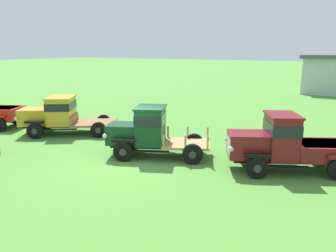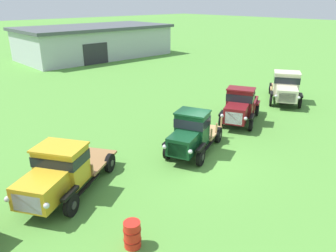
{
  "view_description": "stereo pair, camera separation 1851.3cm",
  "coord_description": "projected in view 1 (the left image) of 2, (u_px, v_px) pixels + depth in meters",
  "views": [
    {
      "loc": [
        7.68,
        -10.61,
        4.6
      ],
      "look_at": [
        0.22,
        2.6,
        1.0
      ],
      "focal_mm": 35.0,
      "sensor_mm": 36.0,
      "label": 1
    },
    {
      "loc": [
        -10.59,
        -9.11,
        7.19
      ],
      "look_at": [
        0.22,
        2.6,
        1.0
      ],
      "focal_mm": 35.0,
      "sensor_mm": 36.0,
      "label": 2
    }
  ],
  "objects": [
    {
      "name": "vintage_truck_second_in_line",
      "position": [
        58.0,
        114.0,
        17.89
      ],
      "size": [
        5.32,
        4.3,
        2.06
      ],
      "color": "black",
      "rests_on": "ground"
    },
    {
      "name": "vintage_truck_midrow_center",
      "position": [
        148.0,
        131.0,
        14.13
      ],
      "size": [
        4.72,
        3.18,
        2.2
      ],
      "color": "black",
      "rests_on": "ground"
    },
    {
      "name": "vintage_truck_far_side",
      "position": [
        285.0,
        143.0,
        12.42
      ],
      "size": [
        4.81,
        3.44,
        2.22
      ],
      "color": "black",
      "rests_on": "ground"
    },
    {
      "name": "ground_plane",
      "position": [
        133.0,
        161.0,
        13.72
      ],
      "size": [
        240.0,
        240.0,
        0.0
      ],
      "primitive_type": "plane",
      "color": "#518E38"
    }
  ]
}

